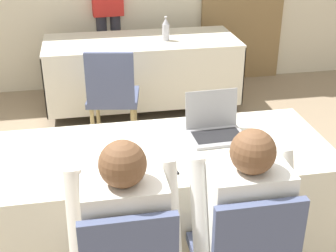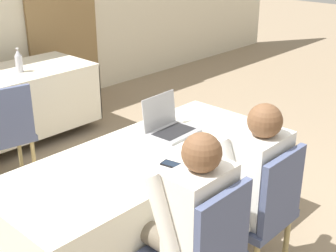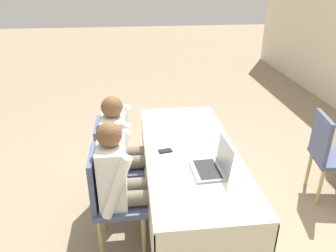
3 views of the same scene
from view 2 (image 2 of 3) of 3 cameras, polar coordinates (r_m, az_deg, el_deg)
ground_plane at (r=3.39m, az=-2.63°, el=-14.73°), size 24.00×24.00×0.00m
conference_table_near at (r=3.07m, az=-2.82°, el=-6.29°), size 1.98×0.82×0.74m
laptop at (r=3.27m, az=0.18°, el=-0.02°), size 0.34×0.29×0.26m
cell_phone at (r=2.84m, az=0.36°, el=-4.69°), size 0.09×0.13×0.01m
paper_beside_laptop at (r=2.82m, az=-12.29°, el=-5.65°), size 0.23×0.31×0.00m
water_bottle at (r=4.92m, az=-17.74°, el=7.53°), size 0.07×0.07×0.24m
chair_near_left at (r=2.53m, az=4.23°, el=-15.05°), size 0.44×0.44×0.92m
chair_near_right at (r=2.91m, az=11.28°, el=-9.91°), size 0.44×0.44×0.92m
chair_far_spare at (r=4.12m, az=-19.21°, el=-0.61°), size 0.51×0.51×0.92m
person_checkered_shirt at (r=2.49m, az=2.45°, el=-11.17°), size 0.50×0.52×1.18m
person_white_shirt at (r=2.87m, az=9.77°, el=-6.51°), size 0.50×0.52×1.18m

